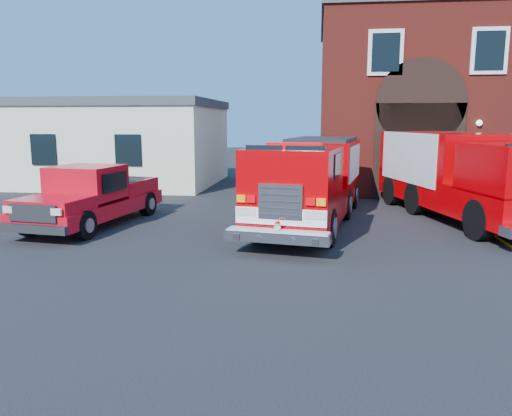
# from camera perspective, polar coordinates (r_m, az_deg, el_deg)

# --- Properties ---
(ground) EXTENTS (100.00, 100.00, 0.00)m
(ground) POSITION_cam_1_polar(r_m,az_deg,el_deg) (12.90, 0.66, -4.78)
(ground) COLOR black
(ground) RESTS_ON ground
(parking_stripe_mid) EXTENTS (0.12, 3.00, 0.01)m
(parking_stripe_mid) POSITION_cam_1_polar(r_m,az_deg,el_deg) (17.48, 23.95, -1.73)
(parking_stripe_mid) COLOR yellow
(parking_stripe_mid) RESTS_ON ground
(parking_stripe_far) EXTENTS (0.12, 3.00, 0.01)m
(parking_stripe_far) POSITION_cam_1_polar(r_m,az_deg,el_deg) (20.32, 21.55, -0.04)
(parking_stripe_far) COLOR yellow
(parking_stripe_far) RESTS_ON ground
(fire_station) EXTENTS (15.20, 10.20, 8.45)m
(fire_station) POSITION_cam_1_polar(r_m,az_deg,el_deg) (27.47, 23.63, 11.14)
(fire_station) COLOR maroon
(fire_station) RESTS_ON ground
(side_building) EXTENTS (10.20, 8.20, 4.35)m
(side_building) POSITION_cam_1_polar(r_m,az_deg,el_deg) (27.46, -15.26, 7.33)
(side_building) COLOR beige
(side_building) RESTS_ON ground
(fire_engine) EXTENTS (3.85, 9.06, 2.71)m
(fire_engine) POSITION_cam_1_polar(r_m,az_deg,el_deg) (16.15, 6.34, 3.20)
(fire_engine) COLOR black
(fire_engine) RESTS_ON ground
(pickup_truck) EXTENTS (2.83, 6.05, 1.91)m
(pickup_truck) POSITION_cam_1_polar(r_m,az_deg,el_deg) (16.64, -18.16, 1.23)
(pickup_truck) COLOR black
(pickup_truck) RESTS_ON ground
(secondary_truck) EXTENTS (4.86, 9.22, 2.86)m
(secondary_truck) POSITION_cam_1_polar(r_m,az_deg,el_deg) (18.11, 22.53, 3.73)
(secondary_truck) COLOR black
(secondary_truck) RESTS_ON ground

